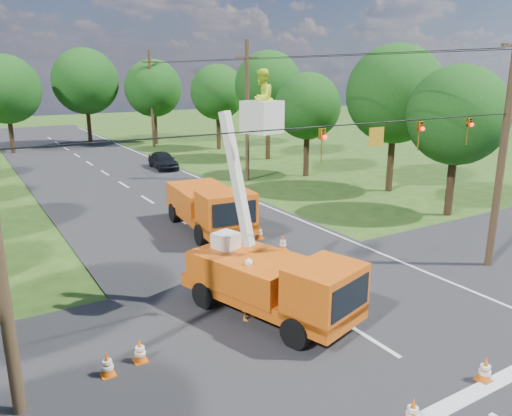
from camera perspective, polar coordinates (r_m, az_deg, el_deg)
ground at (r=32.24m, az=-12.30°, el=0.88°), size 140.00×140.00×0.00m
road_main at (r=32.24m, az=-12.30°, el=0.88°), size 12.00×100.00×0.06m
road_cross at (r=17.23m, az=8.47°, el=-12.01°), size 56.00×10.00×0.07m
stop_bar at (r=14.25m, az=22.71°, el=-19.53°), size 9.00×0.45×0.02m
edge_line at (r=34.39m, az=-3.47°, el=2.11°), size 0.12×90.00×0.02m
bucket_truck at (r=16.31m, az=1.89°, el=-6.92°), size 3.98×6.56×7.96m
second_truck at (r=25.15m, az=-5.26°, el=0.17°), size 3.19×6.91×2.51m
ground_worker at (r=16.36m, az=-0.81°, el=-9.53°), size 0.85×0.74×1.97m
distant_car at (r=42.39m, az=-10.57°, el=5.39°), size 1.97×4.32×1.44m
traffic_cone_0 at (r=12.81m, az=17.47°, el=-21.37°), size 0.38×0.38×0.71m
traffic_cone_1 at (r=14.92m, az=24.71°, el=-16.44°), size 0.38×0.38×0.71m
traffic_cone_2 at (r=22.67m, az=3.10°, el=-4.02°), size 0.38×0.38×0.71m
traffic_cone_3 at (r=24.15m, az=0.38°, el=-2.76°), size 0.38×0.38×0.71m
traffic_cone_4 at (r=14.79m, az=-13.12°, el=-15.61°), size 0.38×0.38×0.71m
traffic_cone_5 at (r=14.42m, az=-16.63°, el=-16.77°), size 0.38×0.38×0.71m
traffic_cone_7 at (r=29.93m, az=-1.91°, el=0.82°), size 0.38×0.38×0.71m
pole_right_near at (r=22.01m, az=26.47°, el=6.55°), size 1.80×0.30×10.00m
pole_right_mid at (r=36.74m, az=-1.02°, el=11.05°), size 1.80×0.30×10.00m
pole_right_far at (r=54.91m, az=-11.86°, el=12.17°), size 1.80×0.30×10.00m
signal_span at (r=16.97m, az=15.14°, el=8.09°), size 18.00×0.29×1.07m
tree_right_a at (r=29.45m, az=22.06°, el=9.77°), size 5.40×5.40×8.28m
tree_right_b at (r=34.42m, az=15.65°, el=12.42°), size 6.40×6.40×9.65m
tree_right_c at (r=38.50m, az=5.92°, el=11.48°), size 5.00×5.00×7.83m
tree_right_d at (r=45.91m, az=1.42°, el=13.87°), size 6.00×6.00×9.70m
tree_right_e at (r=52.39m, az=-4.39°, el=13.07°), size 5.60×5.60×8.63m
tree_far_a at (r=54.88m, az=-26.71°, el=12.03°), size 6.60×6.60×9.50m
tree_far_b at (r=58.11m, az=-18.93°, el=13.52°), size 7.00×7.00×10.32m
tree_far_c at (r=57.09m, az=-11.65°, el=13.25°), size 6.20×6.20×9.18m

